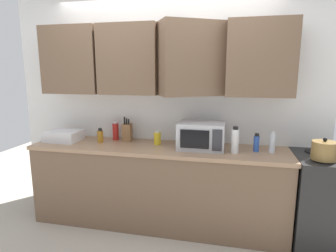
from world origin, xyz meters
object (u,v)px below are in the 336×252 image
at_px(kettle, 324,151).
at_px(bottle_amber_vinegar, 100,136).
at_px(microwave, 201,135).
at_px(bottle_yellow_mustard, 157,138).
at_px(bottle_red_sauce, 116,131).
at_px(stove_range, 333,201).
at_px(bottle_blue_cleaner, 256,143).
at_px(knife_block, 127,132).
at_px(bottle_white_jar, 235,141).
at_px(bottle_clear_tall, 272,143).
at_px(dish_rack, 64,136).

relative_size(kettle, bottle_amber_vinegar, 1.31).
distance_m(microwave, bottle_yellow_mustard, 0.50).
xyz_separation_m(bottle_yellow_mustard, bottle_red_sauce, (-0.54, 0.10, 0.03)).
height_order(stove_range, bottle_blue_cleaner, bottle_blue_cleaner).
xyz_separation_m(kettle, knife_block, (-2.01, 0.32, 0.01)).
distance_m(microwave, bottle_white_jar, 0.36).
relative_size(stove_range, bottle_amber_vinegar, 5.56).
bearing_deg(stove_range, bottle_clear_tall, 176.28).
bearing_deg(microwave, bottle_clear_tall, -0.15).
relative_size(microwave, bottle_yellow_mustard, 3.07).
height_order(dish_rack, bottle_blue_cleaner, bottle_blue_cleaner).
bearing_deg(knife_block, bottle_white_jar, -10.93).
bearing_deg(bottle_yellow_mustard, dish_rack, -175.69).
xyz_separation_m(bottle_amber_vinegar, bottle_clear_tall, (1.87, -0.01, 0.03)).
bearing_deg(kettle, bottle_amber_vinegar, 175.32).
bearing_deg(bottle_white_jar, kettle, -6.08).
bearing_deg(bottle_white_jar, bottle_clear_tall, 14.51).
bearing_deg(microwave, bottle_red_sauce, 170.97).
bearing_deg(bottle_red_sauce, bottle_white_jar, -10.71).
distance_m(bottle_yellow_mustard, bottle_red_sauce, 0.55).
xyz_separation_m(knife_block, bottle_red_sauce, (-0.15, 0.02, 0.00)).
xyz_separation_m(stove_range, knife_block, (-2.18, 0.18, 0.55)).
distance_m(stove_range, bottle_yellow_mustard, 1.87).
xyz_separation_m(dish_rack, bottle_amber_vinegar, (0.45, 0.03, 0.01)).
distance_m(microwave, bottle_red_sauce, 1.05).
distance_m(dish_rack, bottle_clear_tall, 2.32).
xyz_separation_m(microwave, bottle_amber_vinegar, (-1.16, 0.01, -0.07)).
xyz_separation_m(stove_range, bottle_red_sauce, (-2.33, 0.20, 0.55)).
bearing_deg(kettle, bottle_clear_tall, 156.97).
bearing_deg(microwave, knife_block, 170.96).
bearing_deg(stove_range, bottle_white_jar, -176.63).
distance_m(bottle_yellow_mustard, bottle_white_jar, 0.86).
bearing_deg(stove_range, dish_rack, 179.61).
bearing_deg(bottle_red_sauce, bottle_blue_cleaner, -5.69).
distance_m(stove_range, bottle_blue_cleaner, 0.92).
bearing_deg(bottle_clear_tall, bottle_amber_vinegar, 179.74).
distance_m(dish_rack, knife_block, 0.75).
height_order(microwave, bottle_yellow_mustard, microwave).
height_order(stove_range, bottle_white_jar, bottle_white_jar).
bearing_deg(kettle, microwave, 170.94).
bearing_deg(microwave, kettle, -9.06).
bearing_deg(bottle_white_jar, knife_block, 169.07).
distance_m(bottle_blue_cleaner, bottle_amber_vinegar, 1.71).
height_order(stove_range, bottle_yellow_mustard, bottle_yellow_mustard).
bearing_deg(bottle_white_jar, bottle_red_sauce, 169.29).
distance_m(bottle_blue_cleaner, bottle_clear_tall, 0.15).
bearing_deg(bottle_red_sauce, bottle_yellow_mustard, -10.57).
relative_size(bottle_amber_vinegar, bottle_red_sauce, 0.75).
xyz_separation_m(microwave, bottle_white_jar, (0.34, -0.10, -0.01)).
bearing_deg(microwave, bottle_yellow_mustard, 172.67).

